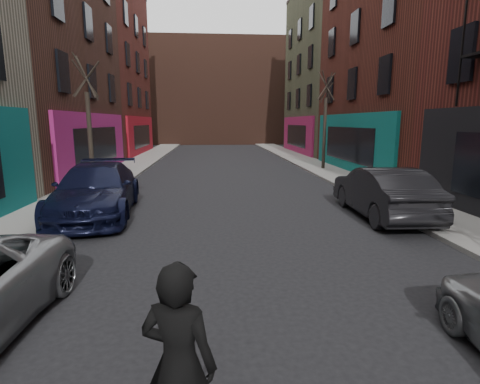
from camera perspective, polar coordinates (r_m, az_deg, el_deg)
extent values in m
cube|color=gray|center=(29.80, -14.81, 4.60)|extent=(2.50, 84.00, 0.13)
cube|color=gray|center=(30.15, 9.34, 4.88)|extent=(2.50, 84.00, 0.13)
cube|color=#47281E|center=(55.30, -3.55, 14.76)|extent=(40.00, 10.00, 14.00)
imported|color=black|center=(13.03, -21.04, 0.28)|extent=(2.92, 5.98, 1.67)
imported|color=black|center=(12.82, 20.86, 0.01)|extent=(1.85, 4.97, 1.62)
imported|color=black|center=(3.49, -9.28, -24.65)|extent=(0.77, 0.63, 1.83)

